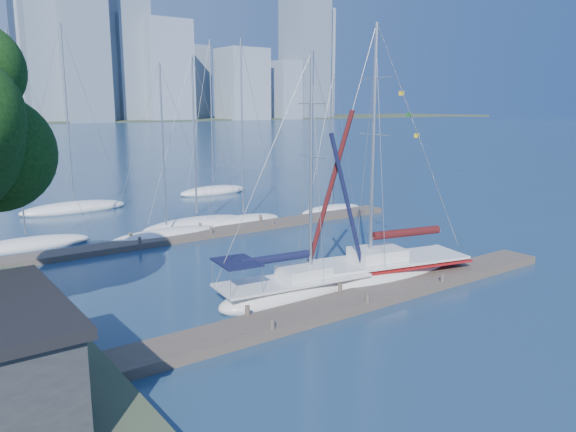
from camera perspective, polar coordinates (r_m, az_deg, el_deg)
ground at (r=25.64m, az=6.63°, el=-9.02°), size 700.00×700.00×0.00m
near_dock at (r=25.57m, az=6.64°, el=-8.60°), size 26.00×2.00×0.40m
far_dock at (r=39.30m, az=-7.06°, el=-1.59°), size 30.00×1.80×0.36m
sailboat_navy at (r=26.15m, az=0.53°, el=-6.39°), size 8.12×3.52×11.70m
sailboat_maroon at (r=29.44m, az=10.06°, el=-4.45°), size 9.51×4.87×13.28m
bg_boat_0 at (r=38.68m, az=-25.04°, el=-2.68°), size 7.93×5.16×13.58m
bg_boat_1 at (r=38.69m, az=-12.21°, el=-1.89°), size 8.07×3.07×11.81m
bg_boat_2 at (r=41.44m, az=-9.22°, el=-0.86°), size 8.68×4.18×12.63m
bg_boat_3 at (r=42.41m, az=-4.55°, el=-0.48°), size 6.44×2.43×13.82m
bg_boat_4 at (r=47.07m, az=4.46°, el=0.65°), size 6.38×3.10×11.54m
bg_boat_6 at (r=50.69m, az=-20.91°, el=0.78°), size 9.03×4.06×15.69m
bg_boat_7 at (r=57.41m, az=-7.58°, el=2.57°), size 7.69×4.69×15.45m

